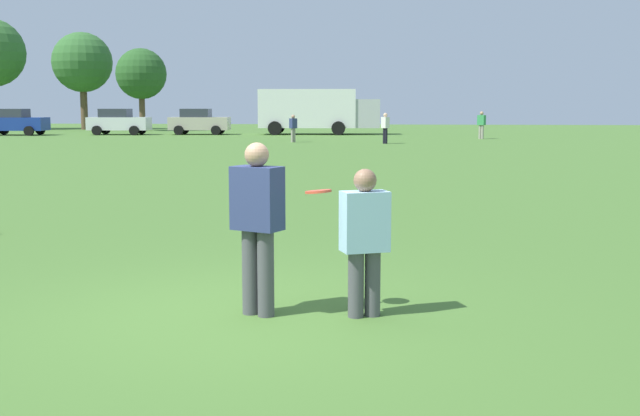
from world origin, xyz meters
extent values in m
plane|color=#47702D|center=(0.00, 0.00, 0.00)|extent=(152.61, 152.61, 0.00)
cylinder|color=#4C4C51|center=(0.15, 0.09, 0.44)|extent=(0.17, 0.17, 0.87)
cylinder|color=#4C4C51|center=(0.32, 0.02, 0.44)|extent=(0.17, 0.17, 0.87)
cube|color=navy|center=(0.23, 0.05, 1.19)|extent=(0.56, 0.45, 0.63)
sphere|color=tan|center=(0.23, 0.05, 1.62)|extent=(0.24, 0.24, 0.24)
cylinder|color=#4C4C51|center=(1.38, 0.14, 0.33)|extent=(0.16, 0.16, 0.67)
cylinder|color=#4C4C51|center=(1.22, 0.07, 0.33)|extent=(0.16, 0.16, 0.67)
cube|color=#9EC6E5|center=(1.30, 0.11, 0.96)|extent=(0.52, 0.41, 0.60)
sphere|color=#8C664C|center=(1.30, 0.11, 1.37)|extent=(0.23, 0.23, 0.23)
cylinder|color=#E54C33|center=(0.82, 0.25, 1.24)|extent=(0.27, 0.27, 0.06)
cube|color=navy|center=(-24.86, 44.11, 0.78)|extent=(4.32, 2.09, 0.90)
cube|color=#2D333D|center=(-25.11, 44.09, 1.50)|extent=(2.11, 1.78, 0.64)
cylinder|color=black|center=(-23.63, 45.20, 0.33)|extent=(0.67, 0.27, 0.66)
cylinder|color=black|center=(-23.49, 43.20, 0.33)|extent=(0.67, 0.27, 0.66)
cylinder|color=black|center=(-26.23, 45.01, 0.33)|extent=(0.67, 0.27, 0.66)
cube|color=silver|center=(-18.01, 45.62, 0.78)|extent=(4.32, 2.09, 0.90)
cube|color=#2D333D|center=(-18.26, 45.61, 1.50)|extent=(2.11, 1.78, 0.64)
cylinder|color=black|center=(-16.78, 46.71, 0.33)|extent=(0.67, 0.27, 0.66)
cylinder|color=black|center=(-16.64, 44.72, 0.33)|extent=(0.67, 0.27, 0.66)
cylinder|color=black|center=(-19.38, 46.53, 0.33)|extent=(0.67, 0.27, 0.66)
cylinder|color=black|center=(-19.24, 44.53, 0.33)|extent=(0.67, 0.27, 0.66)
cube|color=#B7AD99|center=(-12.49, 46.62, 0.78)|extent=(4.32, 2.09, 0.90)
cube|color=#2D333D|center=(-12.74, 46.60, 1.50)|extent=(2.11, 1.78, 0.64)
cylinder|color=black|center=(-11.26, 47.71, 0.33)|extent=(0.67, 0.27, 0.66)
cylinder|color=black|center=(-11.12, 45.71, 0.33)|extent=(0.67, 0.27, 0.66)
cylinder|color=black|center=(-13.86, 47.52, 0.33)|extent=(0.67, 0.27, 0.66)
cylinder|color=black|center=(-13.72, 45.53, 0.33)|extent=(0.67, 0.27, 0.66)
cube|color=white|center=(-4.90, 47.57, 1.83)|extent=(6.96, 2.98, 2.70)
cube|color=#B2B2B7|center=(-0.71, 47.87, 1.48)|extent=(1.96, 2.42, 2.00)
cylinder|color=black|center=(-2.80, 49.09, 0.48)|extent=(0.98, 0.35, 0.96)
cylinder|color=black|center=(-2.60, 46.36, 0.48)|extent=(0.98, 0.35, 0.96)
cylinder|color=black|center=(-7.21, 48.78, 0.48)|extent=(0.98, 0.35, 0.96)
cylinder|color=black|center=(-7.01, 46.04, 0.48)|extent=(0.98, 0.35, 0.96)
cylinder|color=gray|center=(6.58, 41.41, 0.43)|extent=(0.16, 0.16, 0.86)
cylinder|color=gray|center=(6.72, 41.30, 0.43)|extent=(0.16, 0.16, 0.86)
cube|color=#338C4C|center=(6.65, 41.35, 1.16)|extent=(0.53, 0.49, 0.61)
sphere|color=tan|center=(6.65, 41.35, 1.58)|extent=(0.23, 0.23, 0.23)
cylinder|color=gray|center=(-4.38, 35.93, 0.39)|extent=(0.15, 0.15, 0.78)
cylinder|color=gray|center=(-4.29, 36.06, 0.39)|extent=(0.15, 0.15, 0.78)
cube|color=navy|center=(-4.34, 36.00, 1.06)|extent=(0.44, 0.49, 0.55)
sphere|color=tan|center=(-4.34, 36.00, 1.44)|extent=(0.21, 0.21, 0.21)
cylinder|color=black|center=(0.90, 34.83, 0.42)|extent=(0.16, 0.16, 0.84)
cylinder|color=black|center=(0.80, 34.98, 0.42)|extent=(0.16, 0.16, 0.84)
cube|color=silver|center=(0.85, 34.90, 1.14)|extent=(0.47, 0.53, 0.60)
sphere|color=#D8AD8C|center=(0.85, 34.90, 1.55)|extent=(0.23, 0.23, 0.23)
cylinder|color=brown|center=(-25.08, 56.51, 1.76)|extent=(0.59, 0.59, 3.52)
sphere|color=#33662D|center=(-25.08, 56.51, 5.65)|extent=(5.02, 5.02, 5.02)
cylinder|color=brown|center=(-19.13, 53.94, 1.42)|extent=(0.47, 0.47, 2.84)
sphere|color=#285623|center=(-19.13, 53.94, 4.57)|extent=(4.06, 4.06, 4.06)
camera|label=1|loc=(1.63, -7.46, 2.11)|focal=43.55mm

